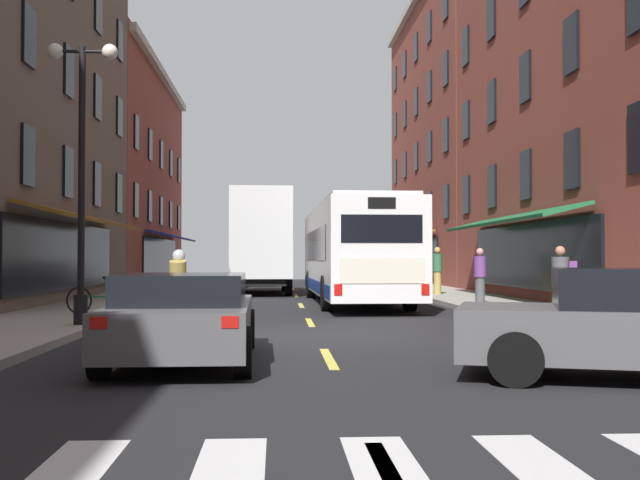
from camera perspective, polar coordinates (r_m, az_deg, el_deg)
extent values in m
cube|color=black|center=(15.16, -0.25, -7.13)|extent=(34.80, 80.00, 0.10)
cube|color=#DBCC4C|center=(11.68, 0.64, -8.60)|extent=(0.14, 2.40, 0.01)
cube|color=#DBCC4C|center=(18.14, -0.74, -6.01)|extent=(0.14, 2.40, 0.01)
cube|color=#DBCC4C|center=(24.62, -1.39, -4.78)|extent=(0.14, 2.40, 0.01)
cube|color=#DBCC4C|center=(31.11, -1.77, -4.06)|extent=(0.14, 2.40, 0.01)
cube|color=#DBCC4C|center=(37.60, -2.01, -3.59)|extent=(0.14, 2.40, 0.01)
cube|color=#DBCC4C|center=(44.09, -2.19, -3.26)|extent=(0.14, 2.40, 0.01)
cube|color=#DBCC4C|center=(50.59, -2.32, -3.01)|extent=(0.14, 2.40, 0.01)
cube|color=#A39E93|center=(15.97, -22.04, -6.31)|extent=(3.00, 80.00, 0.14)
cube|color=#A39E93|center=(16.53, 20.75, -6.15)|extent=(3.00, 80.00, 0.14)
cube|color=black|center=(25.91, -17.92, -1.12)|extent=(0.10, 12.00, 2.10)
cube|color=brown|center=(25.77, -16.37, 1.54)|extent=(1.38, 11.20, 0.44)
cube|color=black|center=(22.24, -20.50, 5.77)|extent=(0.10, 1.00, 1.60)
cube|color=black|center=(26.06, -17.88, 4.72)|extent=(0.10, 1.00, 1.60)
cube|color=black|center=(29.92, -15.93, 3.93)|extent=(0.10, 1.00, 1.60)
cube|color=black|center=(33.82, -14.43, 3.31)|extent=(0.10, 1.00, 1.60)
cube|color=black|center=(22.85, -20.44, 13.76)|extent=(0.10, 1.00, 1.60)
cube|color=black|center=(26.58, -17.83, 11.59)|extent=(0.10, 1.00, 1.60)
cube|color=black|center=(30.38, -15.89, 9.95)|extent=(0.10, 1.00, 1.60)
cube|color=black|center=(34.23, -14.40, 8.66)|extent=(0.10, 1.00, 1.60)
cube|color=black|center=(31.16, -15.85, 15.73)|extent=(0.10, 1.00, 1.60)
cube|color=black|center=(34.92, -14.37, 13.84)|extent=(0.10, 1.00, 1.60)
cube|color=brown|center=(46.53, -16.43, 4.46)|extent=(8.00, 19.90, 12.28)
cube|color=#B2AD9E|center=(46.72, -11.37, 11.61)|extent=(0.44, 19.40, 0.40)
cube|color=black|center=(45.54, -11.51, -1.23)|extent=(0.10, 12.00, 2.10)
cube|color=navy|center=(45.46, -10.62, 0.28)|extent=(1.38, 11.20, 0.44)
cube|color=black|center=(37.74, -13.25, 2.83)|extent=(0.10, 1.00, 1.60)
cube|color=black|center=(41.68, -12.29, 2.43)|extent=(0.10, 1.00, 1.60)
cube|color=black|center=(45.62, -11.49, 2.10)|extent=(0.10, 1.00, 1.60)
cube|color=black|center=(49.58, -10.83, 1.83)|extent=(0.10, 1.00, 1.60)
cube|color=black|center=(53.54, -10.26, 1.59)|extent=(0.10, 1.00, 1.60)
cube|color=black|center=(38.11, -13.22, 7.63)|extent=(0.10, 1.00, 1.60)
cube|color=black|center=(42.01, -12.27, 6.79)|extent=(0.10, 1.00, 1.60)
cube|color=black|center=(45.92, -11.48, 6.09)|extent=(0.10, 1.00, 1.60)
cube|color=black|center=(49.86, -10.81, 5.50)|extent=(0.10, 1.00, 1.60)
cube|color=black|center=(53.80, -10.24, 5.00)|extent=(0.10, 1.00, 1.60)
cube|color=black|center=(26.35, 14.79, -1.14)|extent=(0.10, 12.00, 2.10)
cube|color=#1E6638|center=(26.17, 13.30, 1.48)|extent=(1.38, 11.20, 0.44)
cube|color=black|center=(19.10, 22.23, 6.95)|extent=(0.10, 1.00, 1.60)
cube|color=black|center=(22.74, 17.88, 5.59)|extent=(0.10, 1.00, 1.60)
cube|color=black|center=(26.49, 14.76, 4.60)|extent=(0.10, 1.00, 1.60)
cube|color=black|center=(30.30, 12.42, 3.84)|extent=(0.10, 1.00, 1.60)
cube|color=black|center=(34.16, 10.61, 3.25)|extent=(0.10, 1.00, 1.60)
cube|color=black|center=(23.34, 17.82, 13.42)|extent=(0.10, 1.00, 1.60)
cube|color=black|center=(27.01, 14.72, 11.37)|extent=(0.10, 1.00, 1.60)
cube|color=black|center=(30.75, 12.39, 9.79)|extent=(0.10, 1.00, 1.60)
cube|color=black|center=(34.56, 10.59, 8.54)|extent=(0.10, 1.00, 1.60)
cube|color=black|center=(31.53, 12.36, 15.50)|extent=(0.10, 1.00, 1.60)
cube|color=black|center=(35.25, 10.57, 13.68)|extent=(0.10, 1.00, 1.60)
cube|color=brown|center=(47.20, 11.89, 7.22)|extent=(8.00, 19.90, 16.96)
cube|color=#B2AD9E|center=(48.22, 6.91, 16.96)|extent=(0.44, 19.40, 0.40)
cube|color=black|center=(45.79, 7.04, -1.24)|extent=(0.10, 12.00, 2.10)
cube|color=brown|center=(45.69, 6.16, 0.26)|extent=(1.38, 11.20, 0.44)
cube|color=black|center=(38.04, 9.17, 2.78)|extent=(0.10, 1.00, 1.60)
cube|color=black|center=(41.95, 8.00, 2.39)|extent=(0.10, 1.00, 1.60)
cube|color=black|center=(45.87, 7.03, 2.07)|extent=(0.10, 1.00, 1.60)
cube|color=black|center=(49.81, 6.22, 1.80)|extent=(0.10, 1.00, 1.60)
cube|color=black|center=(53.75, 5.52, 1.57)|extent=(0.10, 1.00, 1.60)
cube|color=black|center=(38.40, 9.16, 7.54)|extent=(0.10, 1.00, 1.60)
cube|color=black|center=(42.28, 7.99, 6.72)|extent=(0.10, 1.00, 1.60)
cube|color=black|center=(46.17, 7.02, 6.03)|extent=(0.10, 1.00, 1.60)
cube|color=black|center=(50.08, 6.21, 5.45)|extent=(0.10, 1.00, 1.60)
cube|color=black|center=(54.01, 5.51, 4.96)|extent=(0.10, 1.00, 1.60)
cube|color=black|center=(39.03, 9.14, 12.19)|extent=(0.10, 1.00, 1.60)
cube|color=black|center=(42.84, 7.97, 10.96)|extent=(0.10, 1.00, 1.60)
cube|color=black|center=(46.69, 7.01, 9.93)|extent=(0.10, 1.00, 1.60)
cube|color=black|center=(50.56, 6.20, 9.06)|extent=(0.10, 1.00, 1.60)
cube|color=black|center=(54.45, 5.50, 8.31)|extent=(0.10, 1.00, 1.60)
cube|color=black|center=(39.89, 9.12, 16.66)|extent=(0.10, 1.00, 1.60)
cube|color=black|center=(43.64, 7.96, 15.07)|extent=(0.10, 1.00, 1.60)
cube|color=black|center=(47.42, 7.00, 13.73)|extent=(0.10, 1.00, 1.60)
cube|color=black|center=(51.24, 6.19, 12.58)|extent=(0.10, 1.00, 1.60)
cube|color=black|center=(55.08, 5.50, 11.59)|extent=(0.10, 1.00, 1.60)
cube|color=white|center=(25.41, 2.50, -0.80)|extent=(2.76, 11.87, 2.74)
cube|color=silver|center=(25.47, 2.50, 2.41)|extent=(2.54, 10.67, 0.16)
cube|color=black|center=(25.71, 2.42, -0.38)|extent=(2.76, 9.47, 0.96)
cube|color=#193899|center=(25.43, 2.50, -3.32)|extent=(2.78, 11.47, 0.36)
cube|color=black|center=(31.26, 1.25, -0.55)|extent=(2.25, 0.16, 1.10)
cube|color=black|center=(19.61, 4.50, 0.83)|extent=(2.05, 0.16, 0.70)
cube|color=silver|center=(19.58, 4.51, -2.24)|extent=(2.15, 0.14, 0.64)
cube|color=black|center=(19.63, 4.50, 2.71)|extent=(0.70, 0.11, 0.28)
cube|color=red|center=(19.45, 1.32, -3.64)|extent=(0.20, 0.08, 0.28)
cube|color=red|center=(19.78, 7.66, -3.59)|extent=(0.20, 0.08, 0.28)
cylinder|color=black|center=(29.22, -0.69, -3.26)|extent=(0.32, 1.01, 1.00)
cylinder|color=black|center=(29.46, 3.89, -3.24)|extent=(0.32, 1.01, 1.00)
cylinder|color=black|center=(21.92, 0.49, -3.90)|extent=(0.32, 1.01, 1.00)
cylinder|color=black|center=(22.24, 6.55, -3.86)|extent=(0.32, 1.01, 1.00)
cube|color=white|center=(35.40, -4.36, -1.22)|extent=(2.35, 2.10, 2.40)
cube|color=black|center=(36.39, -4.36, 0.11)|extent=(2.00, 0.15, 0.80)
cube|color=silver|center=(31.86, -4.33, 0.42)|extent=(2.52, 5.11, 3.52)
cube|color=maroon|center=(31.90, -2.14, 0.73)|extent=(0.13, 3.03, 0.90)
cube|color=black|center=(32.88, -4.35, -2.96)|extent=(2.06, 6.74, 0.24)
cylinder|color=black|center=(35.22, -6.16, -3.01)|extent=(0.30, 0.91, 0.90)
cylinder|color=black|center=(35.23, -2.57, -3.02)|extent=(0.30, 0.91, 0.90)
cylinder|color=black|center=(31.12, -6.36, -3.23)|extent=(0.30, 0.91, 0.90)
cylinder|color=black|center=(31.13, -2.31, -3.24)|extent=(0.30, 0.91, 0.90)
cylinder|color=black|center=(9.36, 14.06, -8.42)|extent=(0.68, 0.40, 0.64)
cylinder|color=black|center=(11.11, 14.06, -7.29)|extent=(0.68, 0.40, 0.64)
cube|color=black|center=(43.08, -4.45, -2.58)|extent=(1.93, 4.49, 0.62)
cube|color=black|center=(42.89, -4.45, -1.89)|extent=(1.73, 2.44, 0.48)
cube|color=red|center=(40.88, -5.51, -2.35)|extent=(0.20, 0.06, 0.14)
cube|color=red|center=(40.87, -3.42, -2.35)|extent=(0.20, 0.06, 0.14)
cylinder|color=black|center=(44.62, -5.57, -2.82)|extent=(0.23, 0.64, 0.64)
cylinder|color=black|center=(44.62, -3.32, -2.83)|extent=(0.23, 0.64, 0.64)
cylinder|color=black|center=(41.57, -5.67, -2.93)|extent=(0.23, 0.64, 0.64)
cylinder|color=black|center=(41.56, -3.26, -2.94)|extent=(0.23, 0.64, 0.64)
cube|color=#515154|center=(11.48, -9.81, -6.00)|extent=(1.93, 4.67, 0.61)
cube|color=black|center=(11.27, -9.90, -3.58)|extent=(1.73, 2.54, 0.44)
cube|color=red|center=(9.30, -15.80, -5.82)|extent=(0.20, 0.06, 0.14)
cube|color=red|center=(9.12, -6.55, -5.95)|extent=(0.20, 0.06, 0.14)
cylinder|color=black|center=(13.21, -12.92, -6.34)|extent=(0.23, 0.64, 0.64)
cylinder|color=black|center=(13.06, -5.27, -6.43)|extent=(0.23, 0.64, 0.64)
cylinder|color=black|center=(10.03, -15.76, -7.93)|extent=(0.23, 0.64, 0.64)
cylinder|color=black|center=(9.84, -5.63, -8.10)|extent=(0.23, 0.64, 0.64)
cylinder|color=black|center=(16.81, -9.97, -5.31)|extent=(0.11, 0.62, 0.62)
cylinder|color=black|center=(15.37, -10.55, -5.68)|extent=(0.13, 0.62, 0.62)
cylinder|color=#B2B2B7|center=(16.67, -10.01, -4.31)|extent=(0.07, 0.33, 0.68)
ellipsoid|color=maroon|center=(16.24, -10.17, -3.68)|extent=(0.33, 0.56, 0.28)
cube|color=black|center=(15.85, -10.33, -4.00)|extent=(0.27, 0.56, 0.12)
cube|color=#B2B2B7|center=(16.09, -10.24, -5.17)|extent=(0.24, 0.40, 0.30)
cylinder|color=#B2B2B7|center=(16.56, -10.04, -2.91)|extent=(0.62, 0.05, 0.04)
cylinder|color=#B29947|center=(15.90, -10.29, -2.58)|extent=(0.35, 0.46, 0.66)
sphere|color=#B2B2B7|center=(16.01, -10.24, -1.14)|extent=(0.26, 0.26, 0.26)
cylinder|color=#B29947|center=(15.99, -10.94, -5.19)|extent=(0.14, 0.36, 0.56)
cylinder|color=#B29947|center=(15.95, -9.65, -5.21)|extent=(0.14, 0.36, 0.56)
torus|color=black|center=(19.64, -17.14, -4.23)|extent=(0.66, 0.20, 0.66)
torus|color=black|center=(19.18, -14.34, -4.32)|extent=(0.66, 0.20, 0.66)
cylinder|color=#1E7F3F|center=(19.40, -15.75, -3.98)|extent=(0.98, 0.27, 0.04)
cylinder|color=#1E7F3F|center=(19.32, -15.27, -3.46)|extent=(0.14, 0.07, 0.50)
cube|color=black|center=(19.30, -15.21, -2.66)|extent=(0.22, 0.16, 0.06)
cylinder|color=#1E7F3F|center=(19.58, -16.92, -2.63)|extent=(0.14, 0.47, 0.03)
cylinder|color=black|center=(17.46, 17.11, -4.41)|extent=(0.28, 0.28, 0.78)
cylinder|color=#4C4C51|center=(17.43, 17.09, -2.16)|extent=(0.36, 0.36, 0.60)
sphere|color=#B57256|center=(17.43, 17.08, -0.76)|extent=(0.21, 0.21, 0.21)
cube|color=#66387F|center=(17.49, 17.85, -2.05)|extent=(0.19, 0.28, 0.36)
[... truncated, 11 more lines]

